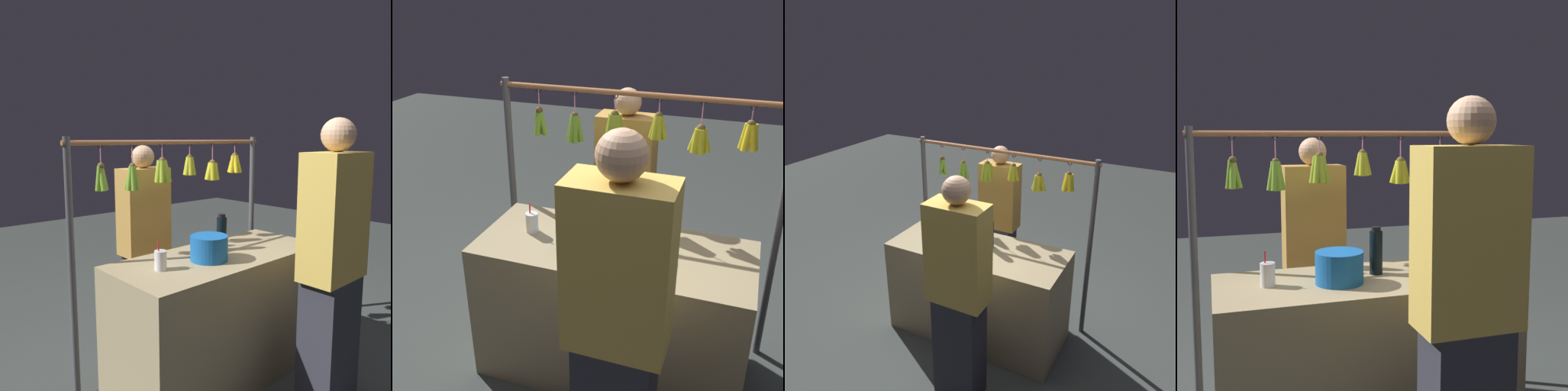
# 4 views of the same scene
# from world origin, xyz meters

# --- Properties ---
(ground_plane) EXTENTS (12.00, 12.00, 0.00)m
(ground_plane) POSITION_xyz_m (0.00, 0.00, 0.00)
(ground_plane) COLOR #3D4340
(market_counter) EXTENTS (1.52, 0.65, 0.87)m
(market_counter) POSITION_xyz_m (0.00, 0.00, 0.43)
(market_counter) COLOR tan
(market_counter) RESTS_ON ground
(display_rack) EXTENTS (1.76, 0.13, 1.65)m
(display_rack) POSITION_xyz_m (-0.01, -0.45, 1.19)
(display_rack) COLOR #4C4C51
(display_rack) RESTS_ON ground
(water_bottle) EXTENTS (0.07, 0.07, 0.26)m
(water_bottle) POSITION_xyz_m (-0.08, -0.07, 0.99)
(water_bottle) COLOR black
(water_bottle) RESTS_ON market_counter
(blue_bucket) EXTENTS (0.24, 0.24, 0.16)m
(blue_bucket) POSITION_xyz_m (0.15, 0.04, 0.95)
(blue_bucket) COLOR #175BAD
(blue_bucket) RESTS_ON market_counter
(drink_cup) EXTENTS (0.07, 0.07, 0.18)m
(drink_cup) POSITION_xyz_m (0.50, -0.01, 0.93)
(drink_cup) COLOR silver
(drink_cup) RESTS_ON market_counter
(vendor_person) EXTENTS (0.38, 0.20, 1.59)m
(vendor_person) POSITION_xyz_m (0.13, -0.70, 0.79)
(vendor_person) COLOR #2D2D38
(vendor_person) RESTS_ON ground
(customer_person) EXTENTS (0.42, 0.23, 1.76)m
(customer_person) POSITION_xyz_m (-0.22, 0.69, 0.87)
(customer_person) COLOR #2D2D38
(customer_person) RESTS_ON ground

